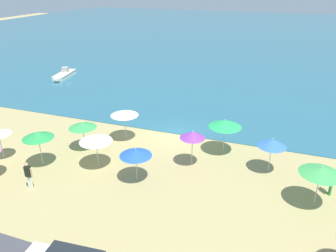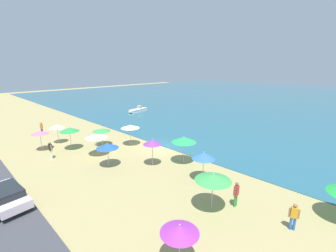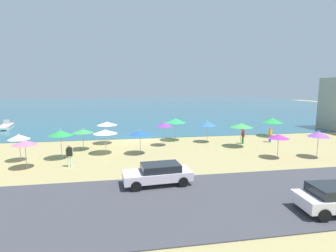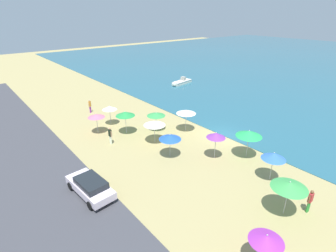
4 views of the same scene
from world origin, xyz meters
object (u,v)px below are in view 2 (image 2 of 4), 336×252
at_px(beach_umbrella_4, 101,130).
at_px(bather_2, 41,127).
at_px(beach_umbrella_6, 180,229).
at_px(skiff_nearshore, 138,110).
at_px(beach_umbrella_12, 184,139).
at_px(bather_0, 294,215).
at_px(beach_umbrella_5, 107,146).
at_px(bather_1, 236,193).
at_px(beach_umbrella_11, 130,127).
at_px(beach_umbrella_8, 213,177).
at_px(beach_umbrella_9, 96,136).
at_px(beach_umbrella_13, 152,142).
at_px(beach_umbrella_3, 40,133).
at_px(bather_3, 51,149).
at_px(parked_car_1, 6,195).
at_px(beach_umbrella_7, 204,156).
at_px(beach_umbrella_2, 69,129).
at_px(beach_umbrella_10, 57,126).

relative_size(beach_umbrella_4, bather_2, 1.23).
height_order(beach_umbrella_6, skiff_nearshore, beach_umbrella_6).
xyz_separation_m(beach_umbrella_6, beach_umbrella_12, (-7.37, 8.99, 0.39)).
bearing_deg(beach_umbrella_6, bather_0, 64.17).
distance_m(beach_umbrella_5, bather_1, 11.81).
distance_m(beach_umbrella_11, bather_1, 15.02).
relative_size(beach_umbrella_8, bather_0, 1.54).
distance_m(beach_umbrella_9, bather_2, 12.46).
height_order(beach_umbrella_13, skiff_nearshore, beach_umbrella_13).
bearing_deg(beach_umbrella_3, beach_umbrella_6, -1.68).
xyz_separation_m(bather_3, parked_car_1, (6.35, -4.97, -0.24)).
bearing_deg(bather_0, bather_2, -173.24).
xyz_separation_m(beach_umbrella_4, beach_umbrella_13, (8.26, 0.46, 0.38)).
distance_m(beach_umbrella_3, bather_2, 6.94).
distance_m(bather_0, parked_car_1, 17.88).
height_order(beach_umbrella_4, beach_umbrella_7, beach_umbrella_7).
relative_size(beach_umbrella_2, bather_1, 1.51).
xyz_separation_m(bather_2, parked_car_1, (16.11, -7.15, -0.22)).
bearing_deg(skiff_nearshore, beach_umbrella_7, -28.56).
bearing_deg(bather_3, beach_umbrella_9, 55.18).
bearing_deg(beach_umbrella_10, beach_umbrella_3, -61.61).
bearing_deg(beach_umbrella_7, beach_umbrella_10, -165.62).
height_order(beach_umbrella_11, parked_car_1, beach_umbrella_11).
relative_size(beach_umbrella_4, beach_umbrella_5, 0.95).
bearing_deg(skiff_nearshore, bather_0, -24.98).
bearing_deg(beach_umbrella_12, skiff_nearshore, 150.89).
height_order(beach_umbrella_6, beach_umbrella_8, beach_umbrella_8).
height_order(beach_umbrella_3, beach_umbrella_11, beach_umbrella_11).
bearing_deg(beach_umbrella_8, parked_car_1, -137.48).
xyz_separation_m(beach_umbrella_8, beach_umbrella_10, (-20.73, -1.80, -0.19)).
relative_size(beach_umbrella_12, bather_0, 1.60).
distance_m(beach_umbrella_9, bather_3, 4.60).
relative_size(beach_umbrella_3, bather_2, 1.30).
bearing_deg(beach_umbrella_4, beach_umbrella_3, -122.52).
height_order(beach_umbrella_8, beach_umbrella_9, beach_umbrella_8).
relative_size(beach_umbrella_9, beach_umbrella_11, 0.94).
xyz_separation_m(bather_0, bather_1, (-3.40, -0.21, 0.04)).
distance_m(beach_umbrella_7, parked_car_1, 14.03).
relative_size(beach_umbrella_4, beach_umbrella_9, 0.92).
bearing_deg(beach_umbrella_12, bather_3, -140.24).
bearing_deg(beach_umbrella_9, bather_0, 6.67).
bearing_deg(beach_umbrella_9, beach_umbrella_8, 2.02).
height_order(beach_umbrella_5, beach_umbrella_8, beach_umbrella_8).
height_order(beach_umbrella_10, parked_car_1, beach_umbrella_10).
relative_size(beach_umbrella_13, skiff_nearshore, 0.54).
distance_m(beach_umbrella_4, bather_1, 17.00).
bearing_deg(beach_umbrella_10, parked_car_1, -34.23).
bearing_deg(beach_umbrella_11, beach_umbrella_12, 3.43).
xyz_separation_m(beach_umbrella_2, beach_umbrella_5, (6.88, 0.54, -0.32)).
xyz_separation_m(beach_umbrella_10, parked_car_1, (10.77, -7.33, -1.33)).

